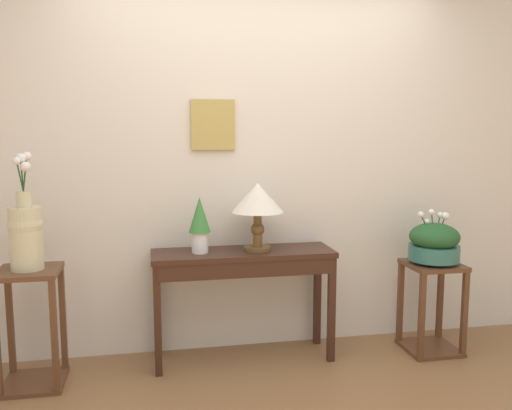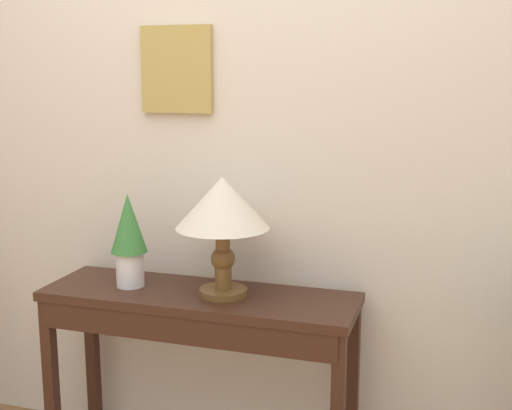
% 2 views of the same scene
% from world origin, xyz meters
% --- Properties ---
extents(back_wall_with_art, '(9.00, 0.13, 2.80)m').
position_xyz_m(back_wall_with_art, '(-0.00, 1.41, 1.40)').
color(back_wall_with_art, beige).
rests_on(back_wall_with_art, ground).
extents(console_table, '(1.19, 0.37, 0.74)m').
position_xyz_m(console_table, '(-0.13, 1.11, 0.63)').
color(console_table, '#381E14').
rests_on(console_table, ground).
extents(table_lamp, '(0.34, 0.34, 0.44)m').
position_xyz_m(table_lamp, '(-0.03, 1.13, 1.06)').
color(table_lamp, brown).
rests_on(table_lamp, console_table).
extents(potted_plant_on_console, '(0.14, 0.14, 0.36)m').
position_xyz_m(potted_plant_on_console, '(-0.41, 1.13, 0.94)').
color(potted_plant_on_console, silver).
rests_on(potted_plant_on_console, console_table).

